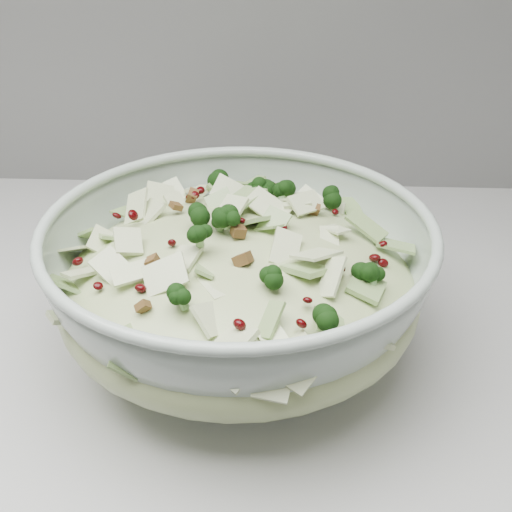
# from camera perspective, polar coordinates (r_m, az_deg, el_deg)

# --- Properties ---
(mixing_bowl) EXTENTS (0.43, 0.43, 0.14)m
(mixing_bowl) POSITION_cam_1_polar(r_m,az_deg,el_deg) (0.63, -1.38, -2.53)
(mixing_bowl) COLOR #A6B6A8
(mixing_bowl) RESTS_ON counter
(salad) EXTENTS (0.44, 0.44, 0.14)m
(salad) POSITION_cam_1_polar(r_m,az_deg,el_deg) (0.62, -1.40, -0.82)
(salad) COLOR beige
(salad) RESTS_ON mixing_bowl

